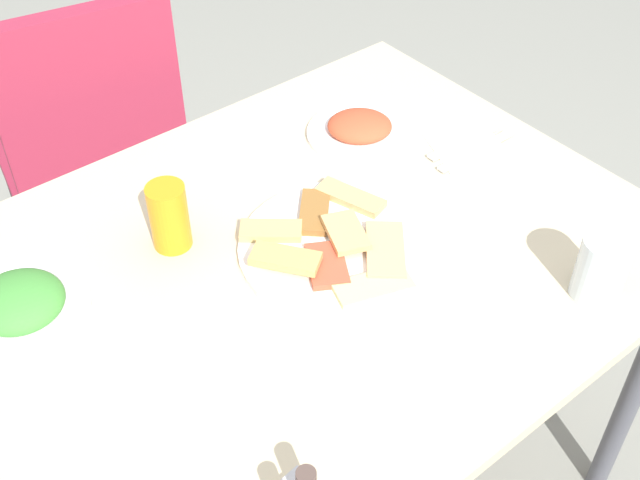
% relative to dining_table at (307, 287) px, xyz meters
% --- Properties ---
extents(dining_table, '(1.18, 0.92, 0.75)m').
position_rel_dining_table_xyz_m(dining_table, '(0.00, 0.00, 0.00)').
color(dining_table, beige).
rests_on(dining_table, ground_plane).
extents(dining_chair, '(0.49, 0.50, 0.94)m').
position_rel_dining_table_xyz_m(dining_chair, '(-0.03, 0.80, -0.13)').
color(dining_chair, '#9E273F').
rests_on(dining_chair, ground_plane).
extents(pide_platter, '(0.35, 0.35, 0.04)m').
position_rel_dining_table_xyz_m(pide_platter, '(0.05, -0.02, 0.09)').
color(pide_platter, white).
rests_on(pide_platter, dining_table).
extents(salad_plate_greens, '(0.21, 0.21, 0.05)m').
position_rel_dining_table_xyz_m(salad_plate_greens, '(0.30, 0.21, 0.09)').
color(salad_plate_greens, white).
rests_on(salad_plate_greens, dining_table).
extents(salad_plate_rice, '(0.21, 0.21, 0.06)m').
position_rel_dining_table_xyz_m(salad_plate_rice, '(-0.43, 0.18, 0.10)').
color(salad_plate_rice, white).
rests_on(salad_plate_rice, dining_table).
extents(soda_can, '(0.09, 0.09, 0.12)m').
position_rel_dining_table_xyz_m(soda_can, '(-0.16, 0.17, 0.14)').
color(soda_can, orange).
rests_on(soda_can, dining_table).
extents(drinking_glass, '(0.08, 0.08, 0.11)m').
position_rel_dining_table_xyz_m(drinking_glass, '(0.30, -0.36, 0.13)').
color(drinking_glass, silver).
rests_on(drinking_glass, dining_table).
extents(paper_napkin, '(0.18, 0.18, 0.00)m').
position_rel_dining_table_xyz_m(paper_napkin, '(0.43, 0.04, 0.08)').
color(paper_napkin, white).
rests_on(paper_napkin, dining_table).
extents(fork, '(0.19, 0.02, 0.00)m').
position_rel_dining_table_xyz_m(fork, '(0.43, 0.02, 0.08)').
color(fork, silver).
rests_on(fork, paper_napkin).
extents(spoon, '(0.17, 0.02, 0.00)m').
position_rel_dining_table_xyz_m(spoon, '(0.43, 0.06, 0.08)').
color(spoon, silver).
rests_on(spoon, paper_napkin).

